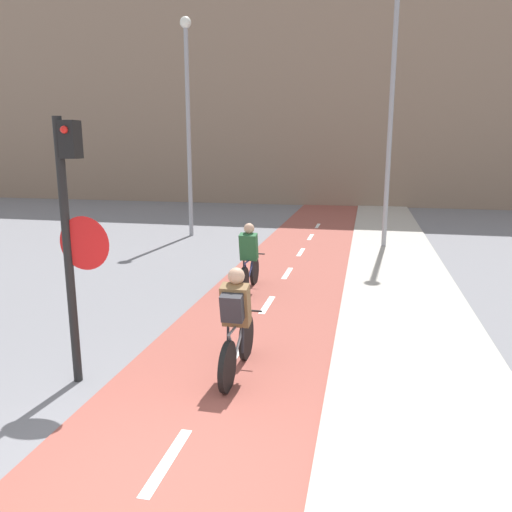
# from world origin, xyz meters

# --- Properties ---
(ground_plane) EXTENTS (120.00, 120.00, 0.00)m
(ground_plane) POSITION_xyz_m (0.00, 0.00, 0.00)
(ground_plane) COLOR slate
(bike_lane) EXTENTS (2.77, 60.00, 0.02)m
(bike_lane) POSITION_xyz_m (0.00, 0.01, 0.01)
(bike_lane) COLOR brown
(bike_lane) RESTS_ON ground_plane
(building_row_background) EXTENTS (60.00, 5.20, 12.34)m
(building_row_background) POSITION_xyz_m (0.00, 24.94, 6.18)
(building_row_background) COLOR #89705B
(building_row_background) RESTS_ON ground_plane
(traffic_light_pole) EXTENTS (0.67, 0.26, 3.35)m
(traffic_light_pole) POSITION_xyz_m (-1.74, 1.89, 2.07)
(traffic_light_pole) COLOR black
(traffic_light_pole) RESTS_ON ground_plane
(street_lamp_far) EXTENTS (0.36, 0.36, 7.01)m
(street_lamp_far) POSITION_xyz_m (-4.06, 12.56, 4.27)
(street_lamp_far) COLOR gray
(street_lamp_far) RESTS_ON ground_plane
(street_lamp_sidewalk) EXTENTS (0.36, 0.36, 7.34)m
(street_lamp_sidewalk) POSITION_xyz_m (2.35, 11.84, 4.44)
(street_lamp_sidewalk) COLOR gray
(street_lamp_sidewalk) RESTS_ON ground_plane
(cyclist_near) EXTENTS (0.46, 1.65, 1.48)m
(cyclist_near) POSITION_xyz_m (0.18, 2.49, 0.71)
(cyclist_near) COLOR black
(cyclist_near) RESTS_ON ground_plane
(cyclist_far) EXTENTS (0.46, 1.59, 1.45)m
(cyclist_far) POSITION_xyz_m (-0.57, 6.43, 0.66)
(cyclist_far) COLOR black
(cyclist_far) RESTS_ON ground_plane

